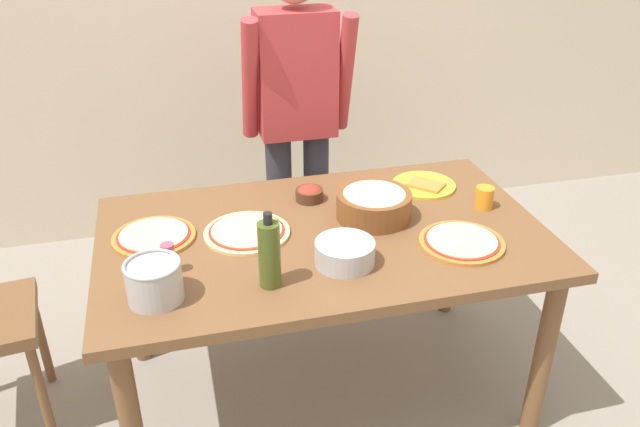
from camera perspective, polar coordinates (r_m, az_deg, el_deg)
The scene contains 14 objects.
ground at distance 2.78m, azimuth 0.26°, elevation -15.36°, with size 8.00×8.00×0.00m, color gray.
dining_table at distance 2.37m, azimuth 0.30°, elevation -3.56°, with size 1.60×0.96×0.76m.
person_cook at distance 2.93m, azimuth -2.08°, elevation 8.78°, with size 0.49×0.25×1.62m.
pizza_raw_on_board at distance 2.32m, azimuth -6.50°, elevation -1.63°, with size 0.31×0.31×0.02m.
pizza_cooked_on_tray at distance 2.35m, azimuth -14.53°, elevation -1.95°, with size 0.29×0.29×0.02m.
pizza_second_cooked at distance 2.30m, azimuth 12.47°, elevation -2.46°, with size 0.30×0.30×0.02m.
plate_with_slice at distance 2.68m, azimuth 9.22°, elevation 2.50°, with size 0.26×0.26×0.02m.
popcorn_bowl at distance 2.40m, azimuth 4.81°, elevation 0.98°, with size 0.28×0.28×0.11m.
mixing_bowl_steel at distance 2.12m, azimuth 2.21°, elevation -3.51°, with size 0.20×0.20×0.08m.
small_sauce_bowl at distance 2.53m, azimuth -0.95°, elevation 1.80°, with size 0.11×0.11×0.06m.
olive_oil_bottle at distance 1.98m, azimuth -4.52°, elevation -3.60°, with size 0.07×0.07×0.26m.
steel_pot at distance 2.00m, azimuth -14.51°, elevation -5.80°, with size 0.17×0.17×0.13m.
cup_orange at distance 2.55m, azimuth 14.37°, elevation 1.38°, with size 0.07×0.07×0.09m, color orange.
salt_shaker at distance 2.12m, azimuth -13.28°, elevation -3.91°, with size 0.04×0.04×0.11m.
Camera 1 is at (-0.51, -1.94, 1.92)m, focal length 36.07 mm.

